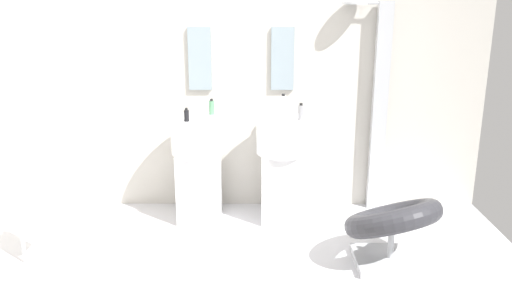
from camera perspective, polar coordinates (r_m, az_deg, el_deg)
The scene contains 13 objects.
ground_plane at distance 4.06m, azimuth -2.25°, elevation -15.48°, with size 4.80×3.60×0.04m, color silver.
rear_partition at distance 5.18m, azimuth -1.60°, elevation 7.09°, with size 4.80×0.10×2.60m, color beige.
pedestal_sink_left at distance 4.97m, azimuth -6.30°, elevation -2.18°, with size 0.50×0.50×1.11m.
pedestal_sink_right at distance 4.94m, azimuth 2.94°, elevation -2.21°, with size 0.50×0.50×1.11m.
vanity_mirror_left at distance 5.11m, azimuth -6.18°, elevation 9.26°, with size 0.22×0.03×0.60m, color #8C9EA8.
vanity_mirror_right at distance 5.08m, azimuth 2.92°, elevation 9.30°, with size 0.22×0.03×0.60m, color #8C9EA8.
shower_column at distance 5.22m, azimuth 13.24°, elevation 4.29°, with size 0.49×0.24×2.05m.
lounge_chair at distance 4.32m, azimuth 14.70°, elevation -8.48°, with size 1.08×1.08×0.65m.
towel_rack at distance 4.43m, azimuth -23.04°, elevation -4.70°, with size 0.37×0.22×0.95m.
soap_bottle_green at distance 4.95m, azimuth -4.88°, elevation 4.02°, with size 0.05×0.05×0.15m.
soap_bottle_grey at distance 4.72m, azimuth 4.94°, elevation 3.47°, with size 0.05×0.05×0.16m.
soap_bottle_black at distance 4.71m, azimuth -7.62°, elevation 3.14°, with size 0.05×0.05×0.12m.
soap_bottle_white at distance 4.96m, azimuth 3.00°, elevation 4.33°, with size 0.06×0.06×0.19m.
Camera 1 is at (0.17, -3.46, 2.09)m, focal length 36.52 mm.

